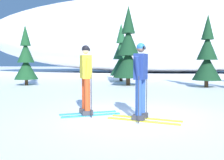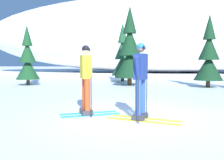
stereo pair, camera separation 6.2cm
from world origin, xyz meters
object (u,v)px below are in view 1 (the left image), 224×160
skier_navy_jacket (141,80)px  pine_tree_far_left (26,60)px  pine_tree_left (121,57)px  pine_tree_center_right (207,57)px  pine_tree_center_left (128,52)px  skier_yellow_jacket (86,79)px

skier_navy_jacket → pine_tree_far_left: bearing=130.0°
skier_navy_jacket → pine_tree_far_left: (-6.80, 8.11, 0.52)m
pine_tree_far_left → pine_tree_left: bearing=35.0°
pine_tree_left → skier_navy_jacket: bearing=-83.0°
pine_tree_left → pine_tree_center_right: size_ratio=1.04×
pine_tree_far_left → pine_tree_center_right: pine_tree_center_right is taller
pine_tree_center_left → pine_tree_left: bearing=102.4°
pine_tree_center_left → pine_tree_center_right: bearing=-7.7°
skier_navy_jacket → pine_tree_left: (-1.46, 11.84, 0.76)m
skier_navy_jacket → pine_tree_center_right: 8.91m
skier_yellow_jacket → pine_tree_center_right: bearing=57.4°
skier_yellow_jacket → pine_tree_far_left: pine_tree_far_left is taller
skier_yellow_jacket → pine_tree_left: pine_tree_left is taller
skier_yellow_jacket → pine_tree_left: bearing=90.2°
skier_yellow_jacket → pine_tree_center_right: size_ratio=0.46×
pine_tree_center_left → skier_yellow_jacket: bearing=-94.5°
pine_tree_center_left → pine_tree_center_right: 4.36m
pine_tree_center_right → skier_yellow_jacket: bearing=-122.6°
skier_navy_jacket → pine_tree_center_right: bearing=66.6°
pine_tree_left → pine_tree_center_left: bearing=-77.6°
pine_tree_left → pine_tree_center_right: 6.21m
skier_yellow_jacket → pine_tree_far_left: bearing=124.8°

